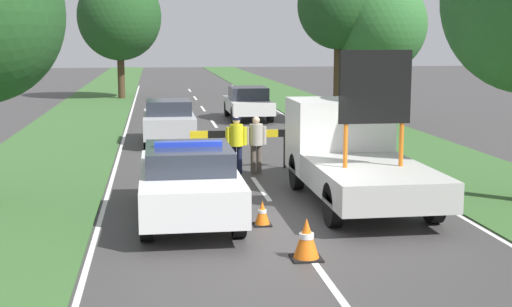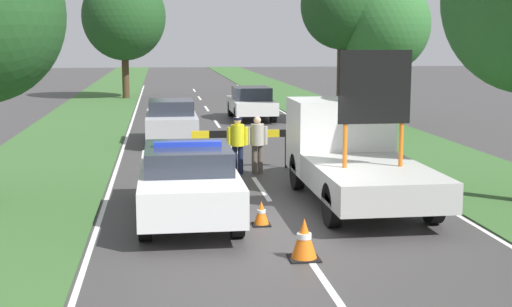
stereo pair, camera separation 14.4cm
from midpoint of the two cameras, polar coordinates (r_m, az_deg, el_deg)
ground_plane at (r=14.18m, az=2.18°, el=-5.70°), size 160.00×160.00×0.00m
lane_markings at (r=25.90m, az=-2.60°, el=1.08°), size 7.47×61.90×0.01m
grass_verge_left at (r=33.84m, az=-13.81°, el=2.74°), size 4.07×120.00×0.03m
grass_verge_right at (r=34.68m, az=5.73°, el=3.11°), size 4.07×120.00×0.03m
police_car at (r=14.52m, az=-5.71°, el=-2.14°), size 1.93×4.96×1.62m
work_truck at (r=16.40m, az=7.40°, el=0.11°), size 2.29×5.64×3.42m
road_barrier at (r=20.00m, az=-1.25°, el=1.34°), size 2.98×0.08×1.10m
police_officer at (r=19.22m, az=-1.79°, el=1.06°), size 0.56×0.36×1.57m
pedestrian_civilian at (r=19.36m, az=-0.20°, el=1.08°), size 0.56×0.36×1.56m
traffic_cone_near_police at (r=19.83m, az=-5.64°, el=-0.64°), size 0.41×0.41×0.56m
traffic_cone_centre_front at (r=14.06m, az=0.21°, el=-4.81°), size 0.35×0.35×0.49m
traffic_cone_near_truck at (r=11.95m, az=3.71°, el=-6.82°), size 0.51×0.51×0.70m
queued_car_sedan_silver at (r=25.31m, az=-7.15°, el=2.61°), size 1.75×4.09×1.53m
queued_car_van_white at (r=32.56m, az=-0.78°, el=4.11°), size 1.84×4.59×1.49m
roadside_tree_near_right at (r=30.70m, az=9.88°, el=10.07°), size 3.78×3.78×6.21m
roadside_tree_mid_right at (r=30.64m, az=6.55°, el=11.64°), size 3.52×3.52×6.89m
roadside_tree_far_left at (r=44.76m, az=-10.97°, el=10.70°), size 5.06×5.06×7.64m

